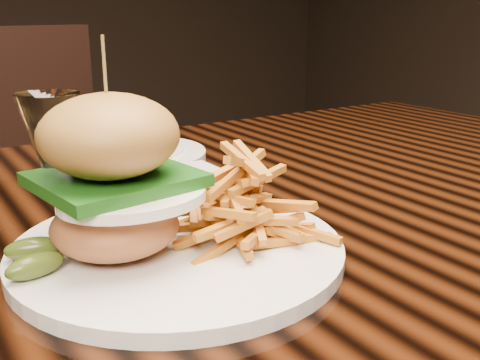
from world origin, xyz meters
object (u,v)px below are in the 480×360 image
far_dish (130,152)px  chair_far (49,184)px  burger_plate (172,202)px  wine_glass (51,139)px  dining_table (230,245)px

far_dish → chair_far: bearing=88.3°
burger_plate → wine_glass: (-0.09, 0.07, 0.06)m
dining_table → far_dish: (-0.05, 0.23, 0.09)m
burger_plate → far_dish: burger_plate is taller
dining_table → wine_glass: 0.32m
dining_table → burger_plate: 0.25m
far_dish → dining_table: bearing=-77.8°
dining_table → burger_plate: (-0.16, -0.15, 0.14)m
dining_table → far_dish: far_dish is taller
far_dish → chair_far: (0.02, 0.66, -0.23)m
wine_glass → chair_far: chair_far is taller
wine_glass → far_dish: 0.38m
burger_plate → far_dish: size_ratio=1.35×
far_dish → burger_plate: bearing=-105.8°
dining_table → chair_far: size_ratio=1.68×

